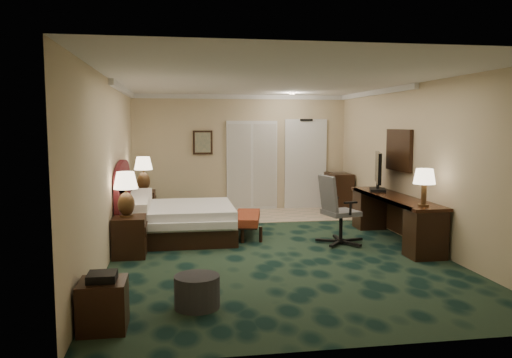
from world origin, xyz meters
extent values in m
cube|color=black|center=(0.00, 0.00, 0.00)|extent=(5.00, 7.50, 0.00)
cube|color=silver|center=(0.00, 0.00, 2.70)|extent=(5.00, 7.50, 0.00)
cube|color=#C4B390|center=(0.00, 3.75, 1.35)|extent=(5.00, 0.00, 2.70)
cube|color=#C4B390|center=(0.00, -3.75, 1.35)|extent=(5.00, 0.00, 2.70)
cube|color=#C4B390|center=(-2.50, 0.00, 1.35)|extent=(0.00, 7.50, 2.70)
cube|color=#C4B390|center=(2.50, 0.00, 1.35)|extent=(0.00, 7.50, 2.70)
cube|color=#BBAA8D|center=(0.90, 2.90, 0.01)|extent=(3.20, 1.70, 0.01)
cube|color=white|center=(1.55, 3.72, 1.05)|extent=(1.02, 0.06, 2.18)
cube|color=beige|center=(0.25, 3.71, 1.05)|extent=(1.20, 0.06, 2.10)
cube|color=slate|center=(-0.90, 3.71, 1.60)|extent=(0.45, 0.06, 0.55)
cube|color=white|center=(2.46, 0.60, 1.55)|extent=(0.05, 0.95, 0.75)
cube|color=white|center=(-1.46, 0.92, 0.30)|extent=(1.87, 1.73, 0.59)
cube|color=black|center=(-2.23, -0.18, 0.31)|extent=(0.49, 0.56, 0.61)
cube|color=black|center=(-2.22, 2.46, 0.33)|extent=(0.53, 0.60, 0.66)
cube|color=maroon|center=(-0.26, 0.92, 0.20)|extent=(0.64, 1.26, 0.41)
cylinder|color=#2A2A2E|center=(-1.31, -2.51, 0.18)|extent=(0.66, 0.66, 0.36)
cube|color=black|center=(-2.24, -2.97, 0.25)|extent=(0.46, 0.46, 0.49)
cube|color=black|center=(2.19, 0.13, 0.39)|extent=(0.58, 2.72, 0.78)
cube|color=black|center=(2.16, 0.80, 1.14)|extent=(0.38, 0.90, 0.72)
cube|color=black|center=(2.22, 3.20, 0.44)|extent=(0.47, 0.84, 0.89)
camera|label=1|loc=(-1.51, -7.86, 2.00)|focal=35.00mm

